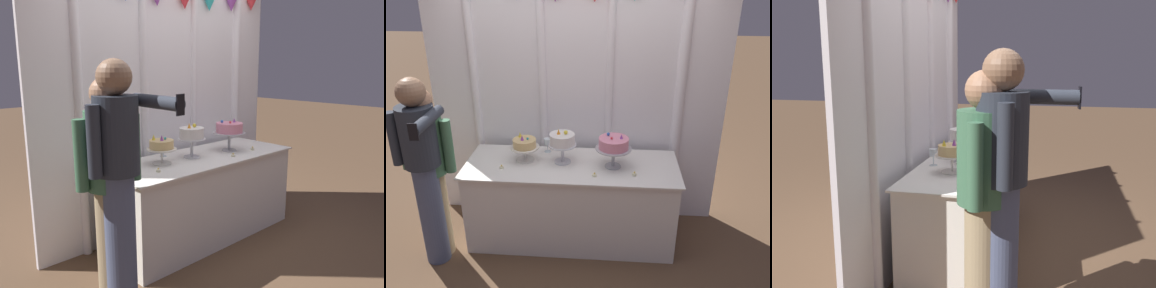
% 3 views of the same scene
% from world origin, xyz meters
% --- Properties ---
extents(ground_plane, '(24.00, 24.00, 0.00)m').
position_xyz_m(ground_plane, '(0.00, 0.00, 0.00)').
color(ground_plane, brown).
extents(draped_curtain, '(2.80, 0.18, 2.63)m').
position_xyz_m(draped_curtain, '(0.02, 0.55, 1.43)').
color(draped_curtain, white).
rests_on(draped_curtain, ground_plane).
extents(cake_table, '(1.91, 0.72, 0.78)m').
position_xyz_m(cake_table, '(0.00, 0.10, 0.39)').
color(cake_table, white).
rests_on(cake_table, ground_plane).
extents(cake_display_leftmost, '(0.26, 0.26, 0.26)m').
position_xyz_m(cake_display_leftmost, '(-0.43, 0.15, 0.94)').
color(cake_display_leftmost, silver).
rests_on(cake_display_leftmost, cake_table).
extents(cake_display_center, '(0.25, 0.25, 0.32)m').
position_xyz_m(cake_display_center, '(-0.08, 0.14, 0.99)').
color(cake_display_center, silver).
rests_on(cake_display_center, cake_table).
extents(cake_display_rightmost, '(0.31, 0.31, 0.32)m').
position_xyz_m(cake_display_rightmost, '(0.37, 0.08, 1.00)').
color(cake_display_rightmost, '#B2B2B7').
rests_on(cake_display_rightmost, cake_table).
extents(wine_glass, '(0.07, 0.07, 0.14)m').
position_xyz_m(wine_glass, '(-0.25, 0.34, 0.88)').
color(wine_glass, silver).
rests_on(wine_glass, cake_table).
extents(tealight_far_left, '(0.04, 0.04, 0.03)m').
position_xyz_m(tealight_far_left, '(-0.61, -0.03, 0.80)').
color(tealight_far_left, beige).
rests_on(tealight_far_left, cake_table).
extents(tealight_near_left, '(0.04, 0.04, 0.03)m').
position_xyz_m(tealight_near_left, '(0.22, -0.10, 0.79)').
color(tealight_near_left, beige).
rests_on(tealight_near_left, cake_table).
extents(tealight_near_right, '(0.04, 0.04, 0.04)m').
position_xyz_m(tealight_near_right, '(0.55, -0.06, 0.80)').
color(tealight_near_right, beige).
rests_on(tealight_near_right, cake_table).
extents(guest_man_dark_suit, '(0.47, 0.32, 1.56)m').
position_xyz_m(guest_man_dark_suit, '(-1.17, -0.22, 0.86)').
color(guest_man_dark_suit, '#9E8966').
rests_on(guest_man_dark_suit, ground_plane).
extents(guest_girl_blue_dress, '(0.45, 0.58, 1.67)m').
position_xyz_m(guest_girl_blue_dress, '(-1.16, -0.33, 0.95)').
color(guest_girl_blue_dress, '#4C5675').
rests_on(guest_girl_blue_dress, ground_plane).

